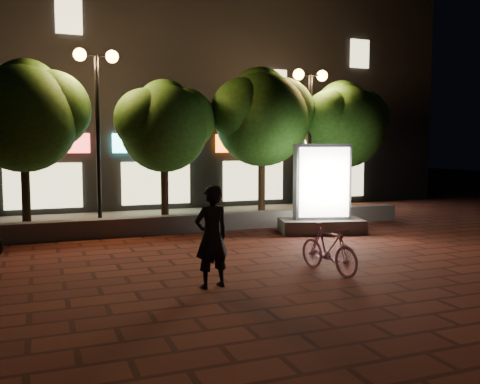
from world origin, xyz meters
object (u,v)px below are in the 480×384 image
street_lamp_left (97,93)px  rider (212,237)px  tree_left (25,112)px  tree_far_right (345,121)px  scooter_pink (328,249)px  tree_mid (165,123)px  street_lamp_right (310,105)px  tree_right (263,114)px  ad_kiosk (322,197)px

street_lamp_left → rider: size_ratio=2.87×
tree_left → tree_far_right: (10.50, -0.00, -0.08)m
tree_left → scooter_pink: size_ratio=3.07×
street_lamp_left → rider: street_lamp_left is taller
tree_mid → rider: bearing=-97.1°
street_lamp_right → rider: (-5.87, -7.09, -2.99)m
rider → street_lamp_right: bearing=-142.1°
street_lamp_left → street_lamp_right: size_ratio=1.04×
tree_left → tree_mid: bearing=-0.0°
tree_left → tree_far_right: size_ratio=1.03×
tree_right → scooter_pink: size_ratio=3.18×
street_lamp_left → street_lamp_right: street_lamp_left is taller
ad_kiosk → scooter_pink: bearing=-118.8°
street_lamp_right → tree_mid: bearing=177.0°
tree_far_right → street_lamp_right: (-1.55, -0.26, 0.53)m
tree_left → tree_right: bearing=0.0°
ad_kiosk → tree_far_right: bearing=48.3°
tree_right → street_lamp_right: size_ratio=1.02×
tree_far_right → rider: bearing=-135.3°
tree_far_right → ad_kiosk: bearing=-131.7°
street_lamp_left → street_lamp_right: 7.00m
tree_far_right → street_lamp_left: size_ratio=0.92×
tree_mid → tree_right: size_ratio=0.89×
tree_far_right → street_lamp_right: size_ratio=0.96×
tree_mid → street_lamp_right: street_lamp_right is taller
tree_far_right → street_lamp_right: street_lamp_right is taller
tree_far_right → scooter_pink: (-4.96, -7.17, -2.89)m
street_lamp_right → rider: street_lamp_right is taller
tree_left → ad_kiosk: bearing=-20.9°
rider → ad_kiosk: bearing=-149.9°
scooter_pink → tree_right: bearing=65.1°
tree_right → ad_kiosk: bearing=-79.9°
tree_left → street_lamp_right: 8.96m
street_lamp_right → rider: 9.68m
ad_kiosk → scooter_pink: ad_kiosk is taller
scooter_pink → street_lamp_right: bearing=52.6°
street_lamp_left → rider: 7.83m
tree_mid → tree_right: 3.32m
tree_left → tree_far_right: 10.50m
tree_far_right → scooter_pink: size_ratio=2.99×
tree_mid → scooter_pink: size_ratio=2.83×
tree_far_right → street_lamp_right: bearing=-170.4°
tree_right → street_lamp_left: (-5.36, -0.26, 0.46)m
tree_left → scooter_pink: tree_left is taller
tree_far_right → tree_left: bearing=180.0°
tree_mid → street_lamp_right: size_ratio=0.90×
tree_left → street_lamp_right: street_lamp_right is taller
tree_left → tree_right: (7.30, 0.00, 0.12)m
street_lamp_right → ad_kiosk: (-1.11, -2.72, -2.86)m
scooter_pink → rider: 2.50m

